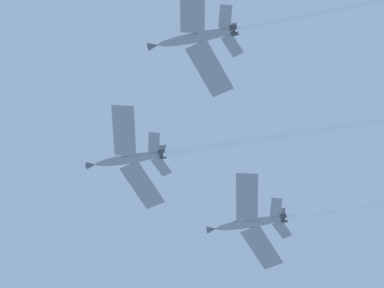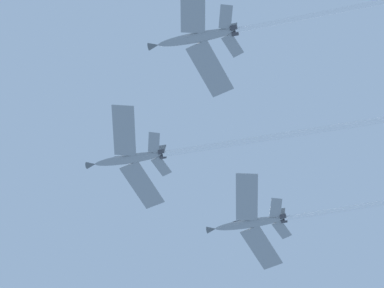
% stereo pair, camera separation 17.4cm
% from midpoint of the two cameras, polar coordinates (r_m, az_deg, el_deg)
% --- Properties ---
extents(jet_lead, '(48.49, 35.91, 9.79)m').
position_cam_midpoint_polar(jet_lead, '(122.86, 1.20, -0.21)').
color(jet_lead, gray).
extents(jet_left_wing, '(45.22, 33.61, 8.61)m').
position_cam_midpoint_polar(jet_left_wing, '(113.50, 4.59, 8.71)').
color(jet_left_wing, gray).
extents(jet_right_wing, '(41.86, 32.70, 8.20)m').
position_cam_midpoint_polar(jet_right_wing, '(128.70, 8.14, -5.25)').
color(jet_right_wing, gray).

